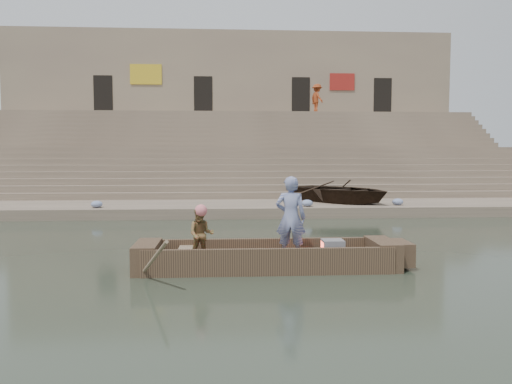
{
  "coord_description": "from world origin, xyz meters",
  "views": [
    {
      "loc": [
        -0.67,
        -13.3,
        2.51
      ],
      "look_at": [
        0.27,
        1.16,
        1.4
      ],
      "focal_mm": 36.27,
      "sensor_mm": 36.0,
      "label": 1
    }
  ],
  "objects": [
    {
      "name": "television",
      "position": [
        1.7,
        -2.34,
        0.42
      ],
      "size": [
        0.46,
        0.42,
        0.4
      ],
      "color": "slate",
      "rests_on": "main_rowboat"
    },
    {
      "name": "pedestrian",
      "position": [
        5.74,
        21.6,
        6.16
      ],
      "size": [
        1.09,
        1.41,
        1.93
      ],
      "primitive_type": "imported",
      "rotation": [
        0.0,
        0.0,
        1.91
      ],
      "color": "#923818",
      "rests_on": "upper_landing"
    },
    {
      "name": "beached_rowboat",
      "position": [
        4.34,
        8.27,
        0.88
      ],
      "size": [
        5.43,
        5.63,
        0.95
      ],
      "primitive_type": "imported",
      "rotation": [
        0.0,
        0.0,
        0.67
      ],
      "color": "#2D2116",
      "rests_on": "lower_landing"
    },
    {
      "name": "ghat_steps",
      "position": [
        0.0,
        17.19,
        1.8
      ],
      "size": [
        32.0,
        11.0,
        5.2
      ],
      "color": "gray",
      "rests_on": "ground"
    },
    {
      "name": "main_rowboat",
      "position": [
        0.27,
        -2.34,
        0.11
      ],
      "size": [
        5.0,
        1.3,
        0.22
      ],
      "primitive_type": "cube",
      "color": "brown",
      "rests_on": "ground"
    },
    {
      "name": "mid_landing",
      "position": [
        0.0,
        15.5,
        1.4
      ],
      "size": [
        32.0,
        3.0,
        2.8
      ],
      "primitive_type": "cube",
      "color": "gray",
      "rests_on": "ground"
    },
    {
      "name": "upper_landing",
      "position": [
        0.0,
        22.5,
        2.6
      ],
      "size": [
        32.0,
        3.0,
        5.2
      ],
      "primitive_type": "cube",
      "color": "gray",
      "rests_on": "ground"
    },
    {
      "name": "rowboat_trim",
      "position": [
        0.49,
        -2.35,
        0.31
      ],
      "size": [
        6.04,
        2.63,
        1.81
      ],
      "color": "brown",
      "rests_on": "ground"
    },
    {
      "name": "standing_man",
      "position": [
        0.79,
        -2.36,
        1.11
      ],
      "size": [
        0.74,
        0.58,
        1.79
      ],
      "primitive_type": "imported",
      "rotation": [
        0.0,
        0.0,
        2.88
      ],
      "color": "navy",
      "rests_on": "main_rowboat"
    },
    {
      "name": "ground",
      "position": [
        0.0,
        0.0,
        0.0
      ],
      "size": [
        120.0,
        120.0,
        0.0
      ],
      "primitive_type": "plane",
      "color": "#252E22",
      "rests_on": "ground"
    },
    {
      "name": "lower_landing",
      "position": [
        0.0,
        8.0,
        0.2
      ],
      "size": [
        32.0,
        4.0,
        0.4
      ],
      "primitive_type": "cube",
      "color": "gray",
      "rests_on": "ground"
    },
    {
      "name": "rowing_man",
      "position": [
        -1.12,
        -2.5,
        0.79
      ],
      "size": [
        0.56,
        0.44,
        1.14
      ],
      "primitive_type": "imported",
      "rotation": [
        0.0,
        0.0,
        -0.02
      ],
      "color": "#26722C",
      "rests_on": "main_rowboat"
    },
    {
      "name": "building_wall",
      "position": [
        0.0,
        26.5,
        5.6
      ],
      "size": [
        32.0,
        5.07,
        11.2
      ],
      "color": "gray",
      "rests_on": "ground"
    },
    {
      "name": "cloth_bundles",
      "position": [
        1.18,
        6.79,
        0.53
      ],
      "size": [
        12.29,
        0.71,
        0.26
      ],
      "color": "#3F5999",
      "rests_on": "lower_landing"
    }
  ]
}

